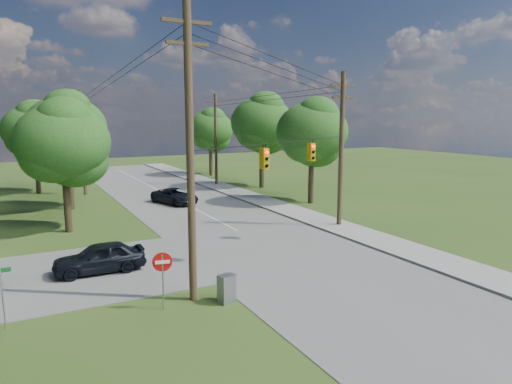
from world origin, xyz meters
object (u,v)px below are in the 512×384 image
car_cross_dark (99,257)px  control_cabinet (227,289)px  pole_ne (341,148)px  do_not_enter_sign (162,268)px  pole_sw (190,150)px  pole_north_w (82,142)px  pole_north_e (216,139)px  car_main_north (175,196)px

car_cross_dark → control_cabinet: 7.40m
pole_ne → do_not_enter_sign: pole_ne is taller
pole_sw → control_cabinet: pole_sw is taller
pole_north_w → do_not_enter_sign: 30.18m
pole_north_e → car_main_north: pole_north_e is taller
car_cross_dark → car_main_north: size_ratio=0.90×
pole_ne → car_main_north: pole_ne is taller
pole_north_w → do_not_enter_sign: bearing=-91.9°
pole_sw → car_cross_dark: bearing=118.7°
control_cabinet → pole_ne: bearing=19.4°
control_cabinet → car_cross_dark: bearing=107.6°
pole_ne → control_cabinet: 15.82m
pole_north_w → car_main_north: (6.27, -8.82, -4.44)m
pole_north_w → control_cabinet: (1.50, -30.53, -4.54)m
control_cabinet → do_not_enter_sign: do_not_enter_sign is taller
pole_sw → car_cross_dark: (-2.90, 5.30, -5.46)m
pole_north_e → do_not_enter_sign: size_ratio=4.27×
pole_north_w → car_main_north: bearing=-54.6°
car_main_north → control_cabinet: bearing=-121.3°
car_cross_dark → pole_north_e: bearing=147.3°
pole_north_w → pole_sw: bearing=-89.2°
pole_ne → pole_north_w: size_ratio=1.05×
car_main_north → pole_north_w: bearing=106.5°
pole_north_e → car_cross_dark: pole_north_e is taller
pole_north_e → pole_north_w: size_ratio=1.00×
pole_north_e → do_not_enter_sign: pole_north_e is taller
pole_ne → do_not_enter_sign: bearing=-151.8°
car_main_north → control_cabinet: 22.22m
pole_north_e → control_cabinet: (-12.40, -30.53, -4.54)m
pole_north_w → car_cross_dark: size_ratio=2.32×
pole_sw → car_cross_dark: size_ratio=2.78×
control_cabinet → pole_north_w: bearing=77.7°
pole_sw → do_not_enter_sign: size_ratio=5.13×
pole_north_w → car_cross_dark: (-2.50, -24.30, -4.36)m
pole_ne → pole_north_w: 26.03m
pole_north_e → car_cross_dark: bearing=-124.0°
pole_sw → do_not_enter_sign: 4.74m
pole_sw → pole_north_e: size_ratio=1.20×
pole_sw → control_cabinet: bearing=-40.2°
pole_north_e → pole_north_w: same height
car_cross_dark → control_cabinet: bearing=34.0°
pole_sw → car_main_north: (5.87, 20.78, -5.53)m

